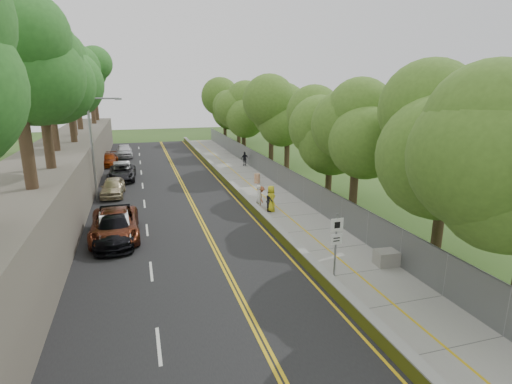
# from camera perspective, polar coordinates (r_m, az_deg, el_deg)

# --- Properties ---
(ground) EXTENTS (140.00, 140.00, 0.00)m
(ground) POSITION_cam_1_polar(r_m,az_deg,el_deg) (21.65, 4.87, -8.90)
(ground) COLOR #33511E
(ground) RESTS_ON ground
(road) EXTENTS (11.20, 66.00, 0.04)m
(road) POSITION_cam_1_polar(r_m,az_deg,el_deg) (34.56, -12.81, -0.09)
(road) COLOR black
(road) RESTS_ON ground
(sidewalk) EXTENTS (4.20, 66.00, 0.05)m
(sidewalk) POSITION_cam_1_polar(r_m,az_deg,el_deg) (35.91, -0.07, 0.85)
(sidewalk) COLOR gray
(sidewalk) RESTS_ON ground
(jersey_barrier) EXTENTS (0.42, 66.00, 0.60)m
(jersey_barrier) POSITION_cam_1_polar(r_m,az_deg,el_deg) (35.27, -3.66, 1.03)
(jersey_barrier) COLOR #ADC111
(jersey_barrier) RESTS_ON ground
(rock_embankment) EXTENTS (5.00, 66.00, 4.00)m
(rock_embankment) POSITION_cam_1_polar(r_m,az_deg,el_deg) (34.60, -26.49, 2.10)
(rock_embankment) COLOR #595147
(rock_embankment) RESTS_ON ground
(chainlink_fence) EXTENTS (0.04, 66.00, 2.00)m
(chainlink_fence) POSITION_cam_1_polar(r_m,az_deg,el_deg) (36.33, 3.11, 2.57)
(chainlink_fence) COLOR slate
(chainlink_fence) RESTS_ON ground
(trees_embankment) EXTENTS (6.40, 66.00, 13.00)m
(trees_embankment) POSITION_cam_1_polar(r_m,az_deg,el_deg) (33.91, -27.33, 16.31)
(trees_embankment) COLOR #367F2B
(trees_embankment) RESTS_ON rock_embankment
(trees_fenceside) EXTENTS (7.00, 66.00, 14.00)m
(trees_fenceside) POSITION_cam_1_polar(r_m,az_deg,el_deg) (36.41, 6.80, 12.05)
(trees_fenceside) COLOR #517D28
(trees_fenceside) RESTS_ON ground
(streetlight) EXTENTS (2.52, 0.22, 8.00)m
(streetlight) POSITION_cam_1_polar(r_m,az_deg,el_deg) (32.79, -22.04, 6.65)
(streetlight) COLOR gray
(streetlight) RESTS_ON ground
(signpost) EXTENTS (0.62, 0.09, 3.10)m
(signpost) POSITION_cam_1_polar(r_m,az_deg,el_deg) (18.79, 11.39, -6.45)
(signpost) COLOR gray
(signpost) RESTS_ON sidewalk
(construction_barrel) EXTENTS (0.53, 0.53, 0.87)m
(construction_barrel) POSITION_cam_1_polar(r_m,az_deg,el_deg) (36.86, 0.15, 1.95)
(construction_barrel) COLOR #C84A01
(construction_barrel) RESTS_ON sidewalk
(concrete_block) EXTENTS (1.18, 0.92, 0.75)m
(concrete_block) POSITION_cam_1_polar(r_m,az_deg,el_deg) (21.20, 18.16, -8.91)
(concrete_block) COLOR slate
(concrete_block) RESTS_ON sidewalk
(car_1) EXTENTS (1.92, 4.72, 1.52)m
(car_1) POSITION_cam_1_polar(r_m,az_deg,el_deg) (24.60, -19.54, -4.77)
(car_1) COLOR white
(car_1) RESTS_ON road
(car_2) EXTENTS (2.80, 5.91, 1.63)m
(car_2) POSITION_cam_1_polar(r_m,az_deg,el_deg) (24.88, -19.52, -4.41)
(car_2) COLOR #5F2715
(car_2) RESTS_ON road
(car_3) EXTENTS (2.15, 5.26, 1.52)m
(car_3) POSITION_cam_1_polar(r_m,az_deg,el_deg) (24.28, -19.57, -5.02)
(car_3) COLOR black
(car_3) RESTS_ON road
(car_4) EXTENTS (1.97, 4.39, 1.46)m
(car_4) POSITION_cam_1_polar(r_m,az_deg,el_deg) (34.54, -19.78, 0.67)
(car_4) COLOR #C7B68C
(car_4) RESTS_ON road
(car_5) EXTENTS (1.72, 4.46, 1.45)m
(car_5) POSITION_cam_1_polar(r_m,az_deg,el_deg) (41.51, -18.58, 3.03)
(car_5) COLOR #9C9FA2
(car_5) RESTS_ON road
(car_6) EXTENTS (2.59, 5.35, 1.47)m
(car_6) POSITION_cam_1_polar(r_m,az_deg,el_deg) (40.15, -18.63, 2.66)
(car_6) COLOR black
(car_6) RESTS_ON road
(car_7) EXTENTS (1.93, 4.59, 1.32)m
(car_7) POSITION_cam_1_polar(r_m,az_deg,el_deg) (48.13, -20.30, 4.34)
(car_7) COLOR maroon
(car_7) RESTS_ON road
(car_8) EXTENTS (2.03, 4.77, 1.61)m
(car_8) POSITION_cam_1_polar(r_m,az_deg,el_deg) (53.42, -18.29, 5.62)
(car_8) COLOR silver
(car_8) RESTS_ON road
(painter_0) EXTENTS (0.60, 0.92, 1.88)m
(painter_0) POSITION_cam_1_polar(r_m,az_deg,el_deg) (28.39, 2.15, -0.93)
(painter_0) COLOR gold
(painter_0) RESTS_ON sidewalk
(painter_1) EXTENTS (0.58, 0.75, 1.84)m
(painter_1) POSITION_cam_1_polar(r_m,az_deg,el_deg) (28.73, 0.45, -0.77)
(painter_1) COLOR white
(painter_1) RESTS_ON sidewalk
(painter_2) EXTENTS (0.80, 0.90, 1.53)m
(painter_2) POSITION_cam_1_polar(r_m,az_deg,el_deg) (28.47, 2.03, -1.24)
(painter_2) COLOR black
(painter_2) RESTS_ON sidewalk
(painter_3) EXTENTS (0.78, 1.16, 1.67)m
(painter_3) POSITION_cam_1_polar(r_m,az_deg,el_deg) (29.06, 0.71, -0.76)
(painter_3) COLOR #9B5031
(painter_3) RESTS_ON sidewalk
(person_far) EXTENTS (0.98, 0.58, 1.57)m
(person_far) POSITION_cam_1_polar(r_m,az_deg,el_deg) (45.14, -1.62, 4.78)
(person_far) COLOR black
(person_far) RESTS_ON sidewalk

